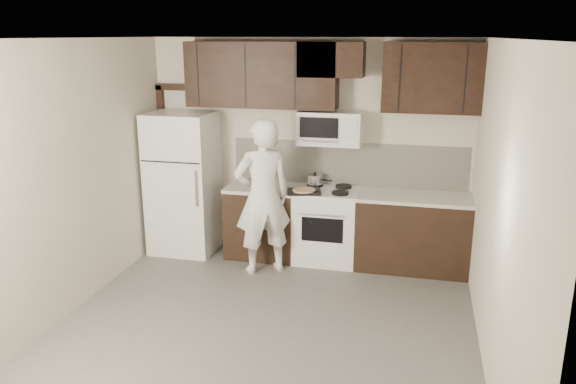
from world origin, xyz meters
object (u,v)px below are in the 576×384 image
(stove, at_px, (326,225))
(person, at_px, (263,197))
(microwave, at_px, (330,128))
(refrigerator, at_px, (184,183))

(stove, distance_m, person, 0.95)
(stove, relative_size, person, 0.51)
(stove, xyz_separation_m, microwave, (-0.00, 0.12, 1.19))
(stove, distance_m, refrigerator, 1.90)
(microwave, relative_size, refrigerator, 0.42)
(stove, distance_m, microwave, 1.20)
(microwave, bearing_deg, stove, -89.90)
(microwave, distance_m, refrigerator, 2.00)
(stove, relative_size, refrigerator, 0.52)
(refrigerator, distance_m, person, 1.26)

